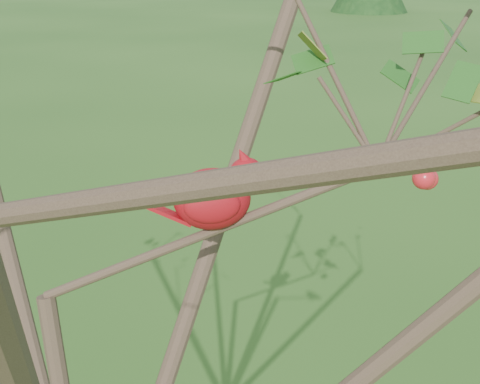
{
  "coord_description": "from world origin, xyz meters",
  "views": [
    {
      "loc": [
        0.2,
        -1.03,
        2.56
      ],
      "look_at": [
        0.31,
        0.08,
        2.15
      ],
      "focal_mm": 50.0,
      "sensor_mm": 36.0,
      "label": 1
    }
  ],
  "objects": [
    {
      "name": "crabapple_tree",
      "position": [
        0.03,
        -0.02,
        2.12
      ],
      "size": [
        2.35,
        2.05,
        2.95
      ],
      "color": "#3C2A20",
      "rests_on": "ground"
    },
    {
      "name": "cardinal",
      "position": [
        0.27,
        0.07,
        2.15
      ],
      "size": [
        0.23,
        0.12,
        0.16
      ],
      "rotation": [
        0.0,
        0.0,
        0.07
      ],
      "color": "#9E0D0E",
      "rests_on": "ground"
    }
  ]
}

